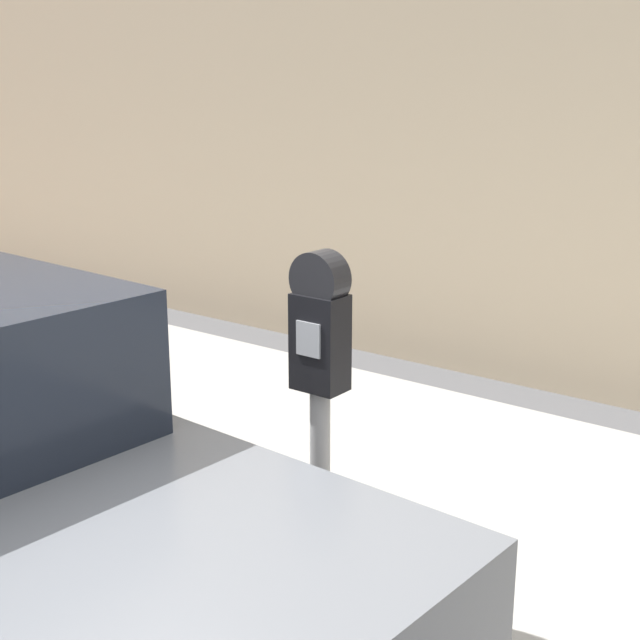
% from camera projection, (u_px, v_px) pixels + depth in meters
% --- Properties ---
extents(sidewalk, '(24.00, 2.80, 0.11)m').
position_uv_depth(sidewalk, '(483.00, 519.00, 4.39)').
color(sidewalk, '#9E9B96').
rests_on(sidewalk, ground_plane).
extents(parking_meter, '(0.21, 0.14, 1.45)m').
position_uv_depth(parking_meter, '(320.00, 375.00, 3.31)').
color(parking_meter, gray).
rests_on(parking_meter, sidewalk).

